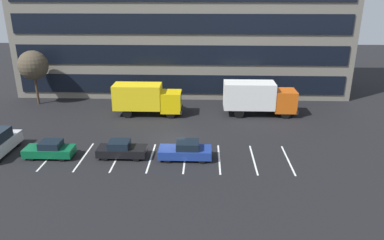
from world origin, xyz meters
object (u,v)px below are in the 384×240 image
sedan_black (121,150)px  sedan_navy (186,151)px  box_truck_orange (258,97)px  sedan_forest (50,150)px  bare_tree (33,65)px  box_truck_yellow_all (146,98)px

sedan_black → sedan_navy: sedan_navy is taller
box_truck_orange → sedan_navy: size_ratio=1.84×
sedan_black → box_truck_orange: bearing=41.4°
sedan_black → sedan_navy: 5.29m
sedan_navy → sedan_forest: bearing=-179.5°
sedan_forest → bare_tree: bare_tree is taller
box_truck_yellow_all → sedan_forest: 12.63m
box_truck_orange → sedan_forest: 21.67m
sedan_black → sedan_forest: 5.89m
sedan_forest → sedan_navy: size_ratio=0.93×
box_truck_yellow_all → sedan_forest: size_ratio=1.86×
box_truck_orange → sedan_black: 16.79m
box_truck_orange → box_truck_yellow_all: size_ratio=1.06×
sedan_black → sedan_navy: bearing=-1.5°
sedan_black → bare_tree: (-13.17, 14.15, 3.99)m
box_truck_yellow_all → sedan_black: size_ratio=1.86×
box_truck_orange → sedan_forest: box_truck_orange is taller
box_truck_orange → sedan_navy: bearing=-123.0°
sedan_black → sedan_forest: bearing=-177.8°
box_truck_orange → sedan_navy: box_truck_orange is taller
box_truck_orange → sedan_forest: bearing=-148.5°
sedan_black → bare_tree: bare_tree is taller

